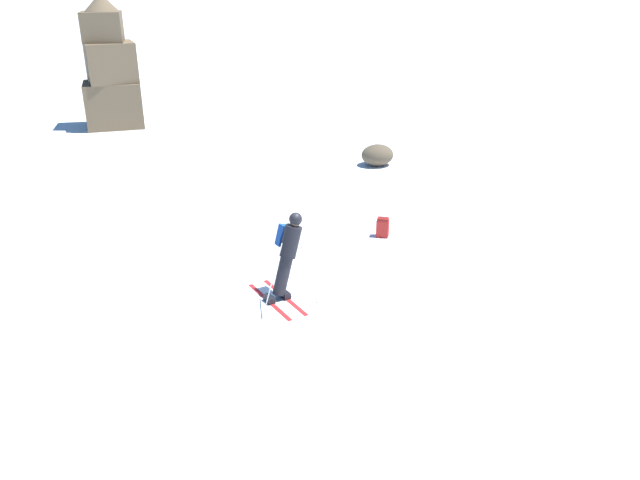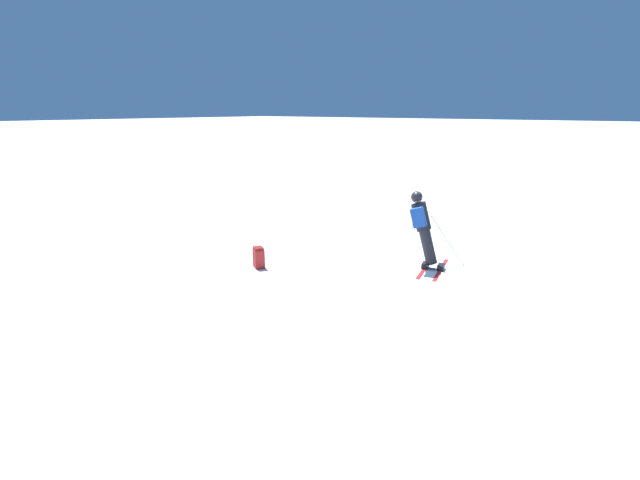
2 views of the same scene
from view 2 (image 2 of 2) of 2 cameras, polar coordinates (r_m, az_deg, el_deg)
The scene contains 3 objects.
ground_plane at distance 12.43m, azimuth 8.04°, elevation -2.29°, with size 300.00×300.00×0.00m, color white.
skier at distance 11.69m, azimuth 11.69°, elevation 1.60°, with size 1.25×1.80×1.84m.
spare_backpack at distance 11.75m, azimuth -7.02°, elevation -2.01°, with size 0.37×0.34×0.50m.
Camera 2 is at (-5.85, 10.34, 3.64)m, focal length 28.00 mm.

